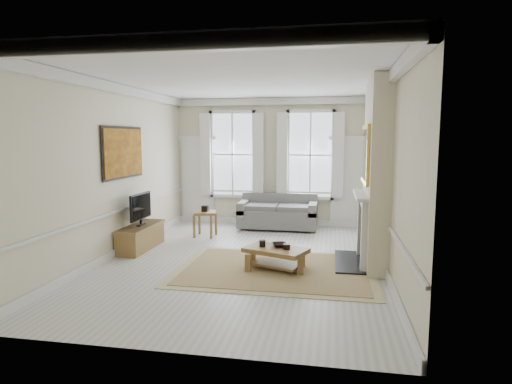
% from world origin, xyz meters
% --- Properties ---
extents(floor, '(7.20, 7.20, 0.00)m').
position_xyz_m(floor, '(0.00, 0.00, 0.00)').
color(floor, '#B7B5AD').
rests_on(floor, ground).
extents(ceiling, '(7.20, 7.20, 0.00)m').
position_xyz_m(ceiling, '(0.00, 0.00, 3.40)').
color(ceiling, white).
rests_on(ceiling, back_wall).
extents(back_wall, '(5.20, 0.00, 5.20)m').
position_xyz_m(back_wall, '(0.00, 3.60, 1.70)').
color(back_wall, beige).
rests_on(back_wall, floor).
extents(left_wall, '(0.00, 7.20, 7.20)m').
position_xyz_m(left_wall, '(-2.60, 0.00, 1.70)').
color(left_wall, beige).
rests_on(left_wall, floor).
extents(right_wall, '(0.00, 7.20, 7.20)m').
position_xyz_m(right_wall, '(2.60, 0.00, 1.70)').
color(right_wall, beige).
rests_on(right_wall, floor).
extents(window_left, '(1.26, 0.20, 2.20)m').
position_xyz_m(window_left, '(-1.05, 3.55, 1.90)').
color(window_left, '#B2BCC6').
rests_on(window_left, back_wall).
extents(window_right, '(1.26, 0.20, 2.20)m').
position_xyz_m(window_right, '(1.05, 3.55, 1.90)').
color(window_right, '#B2BCC6').
rests_on(window_right, back_wall).
extents(door_left, '(0.90, 0.08, 2.30)m').
position_xyz_m(door_left, '(-2.05, 3.56, 1.15)').
color(door_left, silver).
rests_on(door_left, floor).
extents(door_right, '(0.90, 0.08, 2.30)m').
position_xyz_m(door_right, '(2.05, 3.56, 1.15)').
color(door_right, silver).
rests_on(door_right, floor).
extents(painting, '(0.05, 1.66, 1.06)m').
position_xyz_m(painting, '(-2.56, 0.30, 2.05)').
color(painting, '#B6841F').
rests_on(painting, left_wall).
extents(chimney_breast, '(0.35, 1.70, 3.38)m').
position_xyz_m(chimney_breast, '(2.43, 0.20, 1.70)').
color(chimney_breast, beige).
rests_on(chimney_breast, floor).
extents(hearth, '(0.55, 1.50, 0.05)m').
position_xyz_m(hearth, '(2.00, 0.20, 0.03)').
color(hearth, black).
rests_on(hearth, floor).
extents(fireplace, '(0.21, 1.45, 1.33)m').
position_xyz_m(fireplace, '(2.20, 0.20, 0.73)').
color(fireplace, silver).
rests_on(fireplace, floor).
extents(mirror, '(0.06, 1.26, 1.06)m').
position_xyz_m(mirror, '(2.21, 0.20, 2.05)').
color(mirror, gold).
rests_on(mirror, chimney_breast).
extents(sofa, '(2.01, 0.98, 0.90)m').
position_xyz_m(sofa, '(0.26, 3.11, 0.37)').
color(sofa, slate).
rests_on(sofa, floor).
extents(side_table, '(0.60, 0.60, 0.61)m').
position_xyz_m(side_table, '(-1.33, 1.86, 0.49)').
color(side_table, brown).
rests_on(side_table, floor).
extents(rug, '(3.50, 2.60, 0.02)m').
position_xyz_m(rug, '(0.67, -0.45, 0.01)').
color(rug, tan).
rests_on(rug, floor).
extents(coffee_table, '(1.23, 0.97, 0.40)m').
position_xyz_m(coffee_table, '(0.67, -0.45, 0.32)').
color(coffee_table, brown).
rests_on(coffee_table, rug).
extents(ceramic_pot_a, '(0.11, 0.11, 0.11)m').
position_xyz_m(ceramic_pot_a, '(0.42, -0.40, 0.46)').
color(ceramic_pot_a, black).
rests_on(ceramic_pot_a, coffee_table).
extents(ceramic_pot_b, '(0.13, 0.13, 0.09)m').
position_xyz_m(ceramic_pot_b, '(0.87, -0.50, 0.45)').
color(ceramic_pot_b, black).
rests_on(ceramic_pot_b, coffee_table).
extents(bowl, '(0.33, 0.33, 0.07)m').
position_xyz_m(bowl, '(0.72, -0.35, 0.44)').
color(bowl, black).
rests_on(bowl, coffee_table).
extents(tv_stand, '(0.46, 1.44, 0.51)m').
position_xyz_m(tv_stand, '(-2.34, 0.49, 0.26)').
color(tv_stand, brown).
rests_on(tv_stand, floor).
extents(tv, '(0.08, 0.90, 0.68)m').
position_xyz_m(tv, '(-2.32, 0.49, 0.91)').
color(tv, black).
rests_on(tv, tv_stand).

